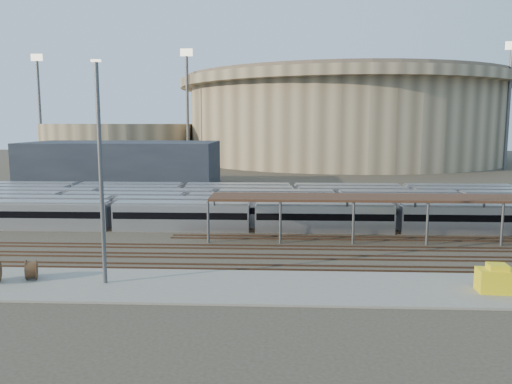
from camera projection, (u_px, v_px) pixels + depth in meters
The scene contains 15 objects.
ground at pixel (275, 246), 57.96m from camera, with size 420.00×420.00×0.00m, color #383026.
apron at pixel (217, 286), 43.32m from camera, with size 50.00×9.00×0.20m, color gray.
subway_trains at pixel (270, 205), 76.07m from camera, with size 126.80×23.90×3.60m.
inspection_shed at pixel (458, 200), 60.26m from camera, with size 60.30×6.00×5.30m.
empty_tracks at pixel (275, 256), 53.00m from camera, with size 170.00×9.62×0.18m.
stadium at pixel (342, 117), 193.16m from camera, with size 124.00×124.00×32.50m.
secondary_arena at pixel (119, 143), 188.33m from camera, with size 56.00×56.00×14.00m, color tan.
service_building at pixel (123, 164), 113.27m from camera, with size 42.00×20.00×10.00m, color #1E232D.
floodlight_0 at pixel (187, 104), 165.34m from camera, with size 4.00×1.00×38.40m.
floodlight_1 at pixel (39, 105), 177.69m from camera, with size 4.00×1.00×38.40m.
floodlight_2 at pixel (509, 102), 151.00m from camera, with size 4.00×1.00×38.40m.
floodlight_3 at pixel (255, 108), 213.94m from camera, with size 4.00×1.00×38.40m.
cable_reel_east at pixel (31, 270), 44.82m from camera, with size 1.77×1.77×0.98m, color brown.
yard_light_pole at pixel (101, 174), 42.61m from camera, with size 0.80×0.36×19.18m.
yellow_equipment at pixel (497, 281), 41.42m from camera, with size 3.05×1.91×1.91m, color yellow.
Camera 1 is at (0.30, -56.61, 14.11)m, focal length 35.00 mm.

